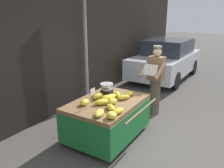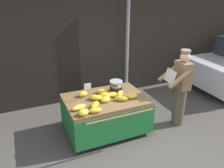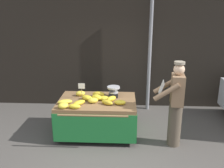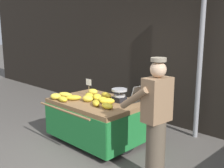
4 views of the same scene
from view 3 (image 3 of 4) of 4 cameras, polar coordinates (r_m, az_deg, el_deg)
ground_plane at (r=4.73m, az=1.06°, el=-16.63°), size 60.00×60.00×0.00m
back_wall at (r=6.64m, az=1.91°, el=12.35°), size 16.00×0.24×4.16m
street_pole at (r=6.39m, az=8.86°, el=7.25°), size 0.09×0.09×3.11m
banana_cart at (r=5.26m, az=-3.50°, el=-5.92°), size 1.66×1.35×0.78m
weighing_scale at (r=5.33m, az=0.34°, el=-1.81°), size 0.28×0.28×0.23m
price_sign at (r=5.24m, az=-7.16°, el=-0.81°), size 0.14×0.01×0.34m
banana_bunch_0 at (r=5.10m, az=-0.16°, el=-3.47°), size 0.25×0.27×0.11m
banana_bunch_1 at (r=4.79m, az=-8.80°, el=-5.20°), size 0.25×0.16×0.09m
banana_bunch_2 at (r=5.46m, az=-7.43°, el=-2.20°), size 0.23×0.19×0.11m
banana_bunch_3 at (r=4.93m, az=1.89°, el=-4.34°), size 0.25×0.17×0.09m
banana_bunch_4 at (r=5.05m, az=-11.01°, el=-4.12°), size 0.32×0.22×0.09m
banana_bunch_5 at (r=5.18m, az=-5.84°, el=-3.24°), size 0.32×0.30×0.11m
banana_bunch_6 at (r=4.95m, az=-7.70°, el=-4.36°), size 0.29×0.30×0.09m
banana_bunch_7 at (r=5.15m, az=-1.86°, el=-3.36°), size 0.26×0.21×0.09m
banana_bunch_8 at (r=4.92m, az=-1.16°, el=-4.32°), size 0.29×0.26×0.10m
banana_bunch_9 at (r=5.37m, az=-3.18°, el=-2.39°), size 0.29×0.16×0.11m
banana_bunch_10 at (r=5.17m, az=-3.62°, el=-3.13°), size 0.28×0.26×0.12m
banana_bunch_11 at (r=4.83m, az=-11.41°, el=-4.99°), size 0.26×0.24×0.11m
banana_bunch_12 at (r=5.02m, az=-4.51°, el=-3.86°), size 0.23×0.19×0.11m
vendor_person at (r=4.85m, az=14.65°, el=-4.62°), size 0.61×0.56×1.71m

